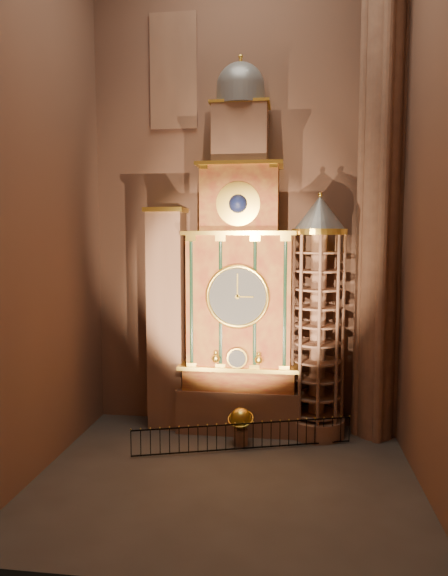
# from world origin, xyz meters

# --- Properties ---
(floor) EXTENTS (14.00, 14.00, 0.00)m
(floor) POSITION_xyz_m (0.00, 0.00, 0.00)
(floor) COLOR #383330
(floor) RESTS_ON ground
(wall_back) EXTENTS (22.00, 0.00, 22.00)m
(wall_back) POSITION_xyz_m (0.00, 6.00, 11.00)
(wall_back) COLOR brown
(wall_back) RESTS_ON floor
(wall_left) EXTENTS (0.00, 22.00, 22.00)m
(wall_left) POSITION_xyz_m (-7.00, 0.00, 11.00)
(wall_left) COLOR brown
(wall_left) RESTS_ON floor
(wall_right) EXTENTS (0.00, 22.00, 22.00)m
(wall_right) POSITION_xyz_m (7.00, 0.00, 11.00)
(wall_right) COLOR brown
(wall_right) RESTS_ON floor
(astronomical_clock) EXTENTS (5.60, 2.41, 16.70)m
(astronomical_clock) POSITION_xyz_m (0.00, 4.96, 6.68)
(astronomical_clock) COLOR #8C634C
(astronomical_clock) RESTS_ON floor
(portrait_tower) EXTENTS (1.80, 1.60, 10.20)m
(portrait_tower) POSITION_xyz_m (-3.40, 4.98, 5.15)
(portrait_tower) COLOR #8C634C
(portrait_tower) RESTS_ON floor
(stair_turret) EXTENTS (2.50, 2.50, 10.80)m
(stair_turret) POSITION_xyz_m (3.50, 4.70, 5.27)
(stair_turret) COLOR #8C634C
(stair_turret) RESTS_ON floor
(gothic_pier) EXTENTS (2.04, 2.04, 22.00)m
(gothic_pier) POSITION_xyz_m (6.10, 5.00, 11.00)
(gothic_pier) COLOR #8C634C
(gothic_pier) RESTS_ON floor
(stained_glass_window) EXTENTS (2.20, 0.14, 5.20)m
(stained_glass_window) POSITION_xyz_m (-3.20, 5.92, 16.50)
(stained_glass_window) COLOR navy
(stained_glass_window) RESTS_ON wall_back
(celestial_globe) EXTENTS (1.27, 1.22, 1.62)m
(celestial_globe) POSITION_xyz_m (0.24, 3.10, 0.97)
(celestial_globe) COLOR #8C634C
(celestial_globe) RESTS_ON floor
(iron_railing) EXTENTS (8.88, 2.78, 1.12)m
(iron_railing) POSITION_xyz_m (0.44, 2.52, 0.61)
(iron_railing) COLOR black
(iron_railing) RESTS_ON floor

